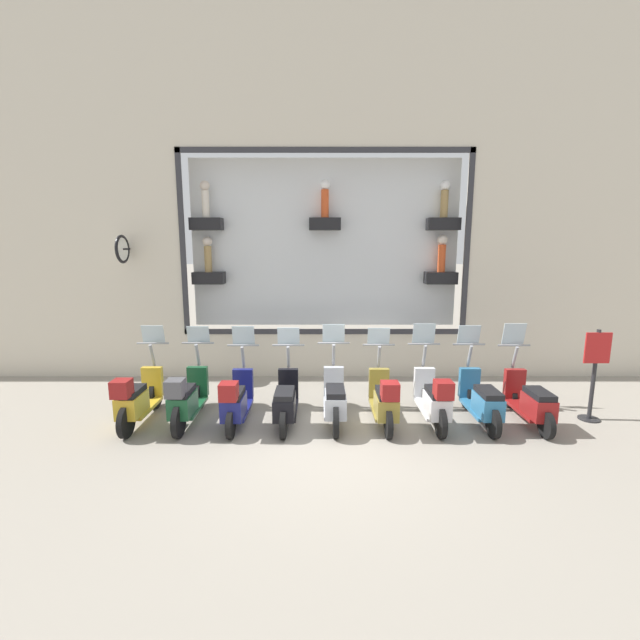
# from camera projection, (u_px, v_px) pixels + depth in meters

# --- Properties ---
(ground_plane) EXTENTS (120.00, 120.00, 0.00)m
(ground_plane) POSITION_uv_depth(u_px,v_px,m) (327.00, 441.00, 6.88)
(ground_plane) COLOR gray
(building_facade) EXTENTS (1.23, 36.00, 8.66)m
(building_facade) POSITION_uv_depth(u_px,v_px,m) (325.00, 186.00, 9.65)
(building_facade) COLOR beige
(building_facade) RESTS_ON ground_plane
(scooter_red_0) EXTENTS (1.79, 0.61, 1.66)m
(scooter_red_0) POSITION_uv_depth(u_px,v_px,m) (530.00, 401.00, 7.47)
(scooter_red_0) COLOR black
(scooter_red_0) RESTS_ON ground_plane
(scooter_teal_1) EXTENTS (1.80, 0.61, 1.62)m
(scooter_teal_1) POSITION_uv_depth(u_px,v_px,m) (481.00, 400.00, 7.47)
(scooter_teal_1) COLOR black
(scooter_teal_1) RESTS_ON ground_plane
(scooter_white_2) EXTENTS (1.80, 0.61, 1.65)m
(scooter_white_2) POSITION_uv_depth(u_px,v_px,m) (434.00, 399.00, 7.41)
(scooter_white_2) COLOR black
(scooter_white_2) RESTS_ON ground_plane
(scooter_olive_3) EXTENTS (1.79, 0.60, 1.57)m
(scooter_olive_3) POSITION_uv_depth(u_px,v_px,m) (384.00, 400.00, 7.40)
(scooter_olive_3) COLOR black
(scooter_olive_3) RESTS_ON ground_plane
(scooter_silver_4) EXTENTS (1.81, 0.61, 1.64)m
(scooter_silver_4) POSITION_uv_depth(u_px,v_px,m) (335.00, 400.00, 7.47)
(scooter_silver_4) COLOR black
(scooter_silver_4) RESTS_ON ground_plane
(scooter_black_5) EXTENTS (1.79, 0.60, 1.57)m
(scooter_black_5) POSITION_uv_depth(u_px,v_px,m) (286.00, 401.00, 7.47)
(scooter_black_5) COLOR black
(scooter_black_5) RESTS_ON ground_plane
(scooter_navy_6) EXTENTS (1.79, 0.60, 1.60)m
(scooter_navy_6) POSITION_uv_depth(u_px,v_px,m) (236.00, 400.00, 7.40)
(scooter_navy_6) COLOR black
(scooter_navy_6) RESTS_ON ground_plane
(scooter_green_7) EXTENTS (1.81, 0.61, 1.60)m
(scooter_green_7) POSITION_uv_depth(u_px,v_px,m) (187.00, 399.00, 7.41)
(scooter_green_7) COLOR black
(scooter_green_7) RESTS_ON ground_plane
(scooter_yellow_8) EXTENTS (1.81, 0.61, 1.62)m
(scooter_yellow_8) POSITION_uv_depth(u_px,v_px,m) (137.00, 399.00, 7.41)
(scooter_yellow_8) COLOR black
(scooter_yellow_8) RESTS_ON ground_plane
(shop_sign_post) EXTENTS (0.36, 0.45, 1.66)m
(shop_sign_post) POSITION_uv_depth(u_px,v_px,m) (595.00, 372.00, 7.56)
(shop_sign_post) COLOR #232326
(shop_sign_post) RESTS_ON ground_plane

